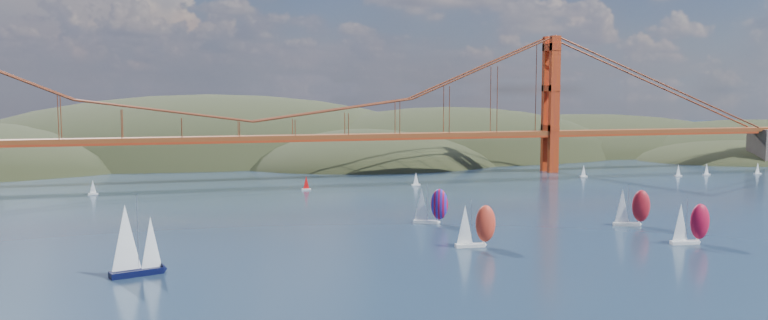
{
  "coord_description": "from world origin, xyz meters",
  "views": [
    {
      "loc": [
        -27.91,
        -94.59,
        33.46
      ],
      "look_at": [
        24.22,
        90.0,
        15.43
      ],
      "focal_mm": 35.0,
      "sensor_mm": 36.0,
      "label": 1
    }
  ],
  "objects_px": {
    "racer_0": "(475,225)",
    "racer_1": "(690,223)",
    "racer_2": "(631,207)",
    "racer_rwb": "(430,205)",
    "sloop_navy": "(133,241)"
  },
  "relations": [
    {
      "from": "racer_rwb",
      "to": "racer_0",
      "type": "bearing_deg",
      "value": -64.1
    },
    {
      "from": "racer_rwb",
      "to": "racer_2",
      "type": "bearing_deg",
      "value": 6.69
    },
    {
      "from": "racer_1",
      "to": "racer_2",
      "type": "bearing_deg",
      "value": 95.92
    },
    {
      "from": "sloop_navy",
      "to": "racer_0",
      "type": "relative_size",
      "value": 1.43
    },
    {
      "from": "sloop_navy",
      "to": "racer_1",
      "type": "bearing_deg",
      "value": -20.07
    },
    {
      "from": "racer_2",
      "to": "racer_rwb",
      "type": "distance_m",
      "value": 49.55
    },
    {
      "from": "racer_rwb",
      "to": "sloop_navy",
      "type": "bearing_deg",
      "value": -126.17
    },
    {
      "from": "racer_0",
      "to": "racer_1",
      "type": "distance_m",
      "value": 47.22
    },
    {
      "from": "racer_0",
      "to": "racer_2",
      "type": "distance_m",
      "value": 48.61
    },
    {
      "from": "sloop_navy",
      "to": "racer_rwb",
      "type": "distance_m",
      "value": 77.84
    },
    {
      "from": "racer_2",
      "to": "racer_1",
      "type": "bearing_deg",
      "value": -71.88
    },
    {
      "from": "racer_0",
      "to": "sloop_navy",
      "type": "bearing_deg",
      "value": -170.01
    },
    {
      "from": "sloop_navy",
      "to": "racer_1",
      "type": "xyz_separation_m",
      "value": [
        114.99,
        -3.33,
        -1.7
      ]
    },
    {
      "from": "racer_1",
      "to": "racer_2",
      "type": "relative_size",
      "value": 0.99
    },
    {
      "from": "racer_rwb",
      "to": "racer_1",
      "type": "bearing_deg",
      "value": -14.22
    }
  ]
}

